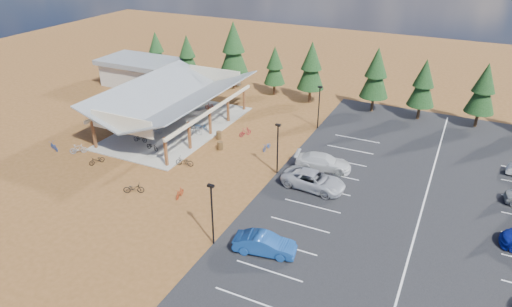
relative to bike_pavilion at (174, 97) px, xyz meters
name	(u,v)px	position (x,y,z in m)	size (l,w,h in m)	color
ground	(222,171)	(10.00, -7.00, -3.82)	(140.00, 140.00, 0.00)	brown
asphalt_lot	(424,201)	(28.50, -4.00, -3.80)	(27.00, 44.00, 0.04)	black
concrete_pad	(177,127)	(0.00, 0.00, -3.77)	(10.60, 18.60, 0.10)	gray
bike_pavilion	(174,97)	(0.00, 0.00, 0.00)	(11.65, 19.40, 4.97)	#5E2A1B
outbuilding	(140,71)	(-14.00, 11.00, -1.80)	(11.00, 7.00, 3.90)	#ADA593
lamp_post_0	(212,210)	(15.00, -17.00, -0.85)	(0.50, 0.25, 5.14)	black
lamp_post_1	(278,145)	(15.00, -5.00, -0.85)	(0.50, 0.25, 5.14)	black
lamp_post_2	(319,104)	(15.00, 7.00, -0.85)	(0.50, 0.25, 5.14)	black
trash_bin_0	(220,146)	(7.51, -2.88, -3.37)	(0.60, 0.60, 0.90)	#4B341A
trash_bin_1	(219,135)	(6.06, -0.64, -3.37)	(0.60, 0.60, 0.90)	#4B341A
pine_0	(156,49)	(-14.10, 15.54, 0.42)	(2.99, 2.99, 6.96)	#382314
pine_1	(187,54)	(-7.84, 14.59, 0.59)	(3.10, 3.10, 7.23)	#382314
pine_2	(234,48)	(-0.62, 15.52, 2.05)	(4.13, 4.13, 9.61)	#382314
pine_3	(275,66)	(5.69, 15.58, 0.34)	(2.93, 2.93, 6.82)	#382314
pine_4	(311,66)	(11.23, 14.73, 1.19)	(3.52, 3.52, 8.21)	#382314
pine_5	(376,73)	(19.49, 15.11, 1.23)	(3.55, 3.55, 8.27)	#382314
pine_6	(424,83)	(25.18, 15.01, 0.76)	(3.22, 3.22, 7.50)	#382314
pine_7	(484,89)	(31.67, 15.51, 0.89)	(3.32, 3.32, 7.73)	#382314
bike_0	(140,138)	(-1.21, -5.22, -3.30)	(0.56, 1.62, 0.85)	black
bike_1	(155,130)	(-1.03, -2.73, -3.26)	(0.43, 1.53, 0.92)	gray
bike_2	(177,110)	(-2.34, 3.44, -3.30)	(0.57, 1.62, 0.85)	navy
bike_3	(199,100)	(-1.89, 7.80, -3.26)	(0.43, 1.54, 0.92)	maroon
bike_4	(152,146)	(1.23, -6.27, -3.30)	(0.56, 1.62, 0.85)	black
bike_5	(195,131)	(3.20, -1.02, -3.20)	(0.49, 1.74, 1.04)	#96989F
bike_6	(201,126)	(3.03, 0.55, -3.32)	(0.53, 1.52, 0.80)	#265BA0
bike_7	(210,106)	(0.74, 6.37, -3.27)	(0.43, 1.53, 0.92)	maroon
bike_8	(97,160)	(-1.97, -11.05, -3.40)	(0.56, 1.60, 0.84)	black
bike_9	(78,149)	(-5.37, -10.12, -3.31)	(0.49, 1.72, 1.03)	#95969E
bike_10	(54,146)	(-8.27, -10.67, -3.37)	(0.60, 1.72, 0.90)	navy
bike_11	(180,193)	(9.03, -12.68, -3.38)	(0.41, 1.47, 0.88)	#9E2A10
bike_12	(134,188)	(4.93, -13.84, -3.34)	(0.65, 1.85, 0.97)	black
bike_14	(267,146)	(12.05, -0.86, -3.40)	(0.56, 1.60, 0.84)	navy
bike_15	(245,132)	(8.34, 1.34, -3.33)	(0.47, 1.66, 1.00)	maroon
bike_16	(184,162)	(6.16, -7.63, -3.34)	(0.65, 1.85, 0.97)	black
car_1	(265,244)	(18.91, -16.32, -3.03)	(1.59, 4.57, 1.51)	navy
car_2	(314,180)	(19.08, -6.16, -2.98)	(2.67, 5.78, 1.61)	#A3A4AB
car_3	(323,162)	(18.73, -2.40, -3.00)	(2.20, 5.42, 1.57)	silver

